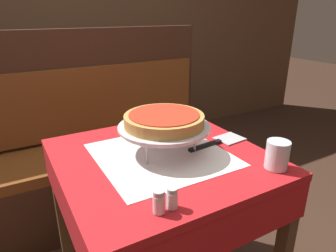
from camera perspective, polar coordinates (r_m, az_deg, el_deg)
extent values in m
cube|color=red|center=(1.17, -1.29, -6.15)|extent=(0.77, 0.77, 0.03)
cube|color=white|center=(1.16, -1.29, -5.45)|extent=(0.47, 0.47, 0.00)
cube|color=red|center=(1.21, -1.25, -9.90)|extent=(0.76, 0.76, 0.15)
cube|color=#4C331E|center=(1.56, -19.44, -15.82)|extent=(0.05, 0.05, 0.72)
cube|color=#4C331E|center=(1.77, 3.45, -9.86)|extent=(0.05, 0.05, 0.72)
cube|color=#1E6B33|center=(2.51, -16.88, 7.90)|extent=(0.61, 0.61, 0.03)
cube|color=white|center=(2.51, -16.92, 8.26)|extent=(0.38, 0.38, 0.00)
cube|color=#1E6B33|center=(2.53, -16.63, 5.62)|extent=(0.61, 0.61, 0.18)
cube|color=#4C331E|center=(2.32, -20.80, -3.36)|extent=(0.05, 0.05, 0.72)
cube|color=#4C331E|center=(2.44, -8.29, -0.94)|extent=(0.05, 0.05, 0.72)
cube|color=#4C331E|center=(2.83, -22.70, 0.68)|extent=(0.05, 0.05, 0.72)
cube|color=#4C331E|center=(2.93, -12.24, 2.53)|extent=(0.05, 0.05, 0.72)
cube|color=#3D2316|center=(2.05, -14.28, -10.74)|extent=(1.76, 0.48, 0.41)
cube|color=brown|center=(1.94, -14.89, -4.82)|extent=(1.72, 0.47, 0.06)
cube|color=#3D2316|center=(2.01, -17.53, 7.31)|extent=(1.76, 0.06, 0.70)
cube|color=brown|center=(2.00, -16.93, 4.17)|extent=(1.69, 0.02, 0.45)
cube|color=brown|center=(2.84, -20.75, 18.50)|extent=(6.00, 0.04, 2.40)
cylinder|color=#ADADB2|center=(1.26, -3.35, -0.85)|extent=(0.01, 0.01, 0.09)
cylinder|color=#ADADB2|center=(1.07, -4.04, -4.98)|extent=(0.01, 0.01, 0.09)
cylinder|color=#ADADB2|center=(1.17, 5.15, -2.77)|extent=(0.01, 0.01, 0.09)
cylinder|color=#ADADB2|center=(1.15, -0.74, -0.78)|extent=(0.24, 0.24, 0.01)
cylinder|color=silver|center=(1.15, -0.74, -0.50)|extent=(0.34, 0.34, 0.01)
cylinder|color=silver|center=(1.14, -0.74, -0.13)|extent=(0.35, 0.35, 0.01)
cylinder|color=#C68E47|center=(1.13, -0.75, 1.12)|extent=(0.30, 0.30, 0.04)
cylinder|color=red|center=(1.13, -0.75, 2.20)|extent=(0.27, 0.27, 0.01)
cube|color=#BCBCC1|center=(1.32, 11.62, -2.34)|extent=(0.12, 0.11, 0.00)
cube|color=black|center=(1.23, 7.14, -3.70)|extent=(0.17, 0.04, 0.01)
cylinder|color=silver|center=(1.11, 20.08, -5.16)|extent=(0.08, 0.08, 0.10)
cylinder|color=silver|center=(0.84, -1.74, -14.59)|extent=(0.03, 0.03, 0.05)
cylinder|color=#B7B7BC|center=(0.82, -1.76, -12.64)|extent=(0.03, 0.03, 0.02)
cylinder|color=silver|center=(0.86, 0.80, -13.90)|extent=(0.03, 0.03, 0.05)
cylinder|color=#B7B7BC|center=(0.84, 0.82, -12.13)|extent=(0.03, 0.03, 0.01)
cube|color=black|center=(2.47, -18.03, 8.34)|extent=(0.14, 0.14, 0.03)
cylinder|color=black|center=(2.45, -18.24, 10.19)|extent=(0.01, 0.01, 0.13)
cylinder|color=white|center=(2.50, -18.44, 10.01)|extent=(0.04, 0.04, 0.10)
cylinder|color=#99194C|center=(2.41, -17.95, 9.67)|extent=(0.04, 0.04, 0.10)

